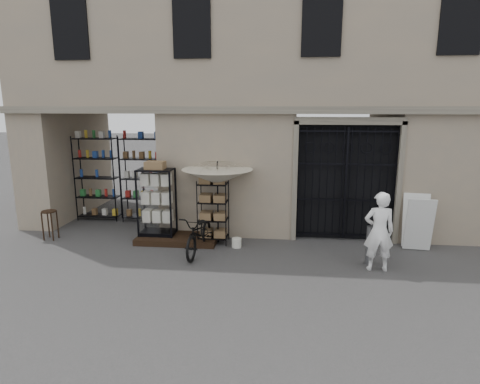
# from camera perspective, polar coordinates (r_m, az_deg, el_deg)

# --- Properties ---
(ground) EXTENTS (80.00, 80.00, 0.00)m
(ground) POSITION_cam_1_polar(r_m,az_deg,el_deg) (8.52, 4.43, -11.05)
(ground) COLOR black
(ground) RESTS_ON ground
(main_building) EXTENTS (14.00, 4.00, 9.00)m
(main_building) POSITION_cam_1_polar(r_m,az_deg,el_deg) (11.88, 5.45, 17.68)
(main_building) COLOR gray
(main_building) RESTS_ON ground
(shop_recess) EXTENTS (3.00, 1.70, 3.00)m
(shop_recess) POSITION_cam_1_polar(r_m,az_deg,el_deg) (11.76, -17.47, 2.56)
(shop_recess) COLOR black
(shop_recess) RESTS_ON ground
(shop_shelving) EXTENTS (2.70, 0.50, 2.50)m
(shop_shelving) POSITION_cam_1_polar(r_m,az_deg,el_deg) (12.28, -16.69, 1.81)
(shop_shelving) COLOR black
(shop_shelving) RESTS_ON ground
(iron_gate) EXTENTS (2.50, 0.21, 3.00)m
(iron_gate) POSITION_cam_1_polar(r_m,az_deg,el_deg) (10.39, 14.67, 1.51)
(iron_gate) COLOR black
(iron_gate) RESTS_ON ground
(step_platform) EXTENTS (2.00, 0.90, 0.15)m
(step_platform) POSITION_cam_1_polar(r_m,az_deg,el_deg) (10.27, -8.88, -6.59)
(step_platform) COLOR black
(step_platform) RESTS_ON ground
(display_cabinet) EXTENTS (0.91, 0.64, 1.82)m
(display_cabinet) POSITION_cam_1_polar(r_m,az_deg,el_deg) (10.25, -11.74, -1.90)
(display_cabinet) COLOR black
(display_cabinet) RESTS_ON step_platform
(wire_rack) EXTENTS (0.78, 0.62, 1.60)m
(wire_rack) POSITION_cam_1_polar(r_m,az_deg,el_deg) (9.91, -3.83, -2.88)
(wire_rack) COLOR black
(wire_rack) RESTS_ON ground
(market_umbrella) EXTENTS (1.86, 1.88, 2.46)m
(market_umbrella) POSITION_cam_1_polar(r_m,az_deg,el_deg) (9.71, -3.23, 2.76)
(market_umbrella) COLOR black
(market_umbrella) RESTS_ON ground
(white_bucket) EXTENTS (0.24, 0.24, 0.22)m
(white_bucket) POSITION_cam_1_polar(r_m,az_deg,el_deg) (9.75, -0.49, -7.23)
(white_bucket) COLOR silver
(white_bucket) RESTS_ON ground
(bicycle) EXTENTS (0.71, 0.99, 1.79)m
(bicycle) POSITION_cam_1_polar(r_m,az_deg,el_deg) (9.50, -5.69, -8.56)
(bicycle) COLOR black
(bicycle) RESTS_ON ground
(wooden_stool) EXTENTS (0.36, 0.36, 0.75)m
(wooden_stool) POSITION_cam_1_polar(r_m,az_deg,el_deg) (11.33, -25.40, -4.16)
(wooden_stool) COLOR black
(wooden_stool) RESTS_ON ground
(steel_bollard) EXTENTS (0.19, 0.19, 0.85)m
(steel_bollard) POSITION_cam_1_polar(r_m,az_deg,el_deg) (9.08, 17.92, -7.24)
(steel_bollard) COLOR slate
(steel_bollard) RESTS_ON ground
(shopkeeper) EXTENTS (0.64, 1.68, 0.40)m
(shopkeeper) POSITION_cam_1_polar(r_m,az_deg,el_deg) (8.99, 18.78, -10.40)
(shopkeeper) COLOR white
(shopkeeper) RESTS_ON ground
(easel_sign) EXTENTS (0.68, 0.76, 1.28)m
(easel_sign) POSITION_cam_1_polar(r_m,az_deg,el_deg) (10.34, 23.94, -3.99)
(easel_sign) COLOR silver
(easel_sign) RESTS_ON ground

